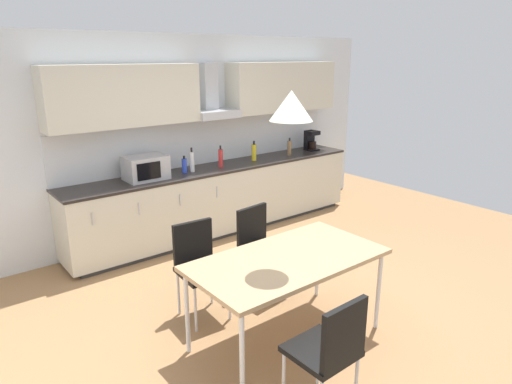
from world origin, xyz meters
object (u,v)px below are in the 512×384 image
(microwave, at_px, (146,168))
(bottle_brown, at_px, (289,148))
(bottle_yellow, at_px, (254,152))
(chair_far_right, at_px, (259,241))
(bottle_white, at_px, (192,161))
(coffee_maker, at_px, (311,140))
(chair_near_left, at_px, (331,346))
(pendant_lamp, at_px, (291,106))
(bottle_red, at_px, (221,158))
(bottle_blue, at_px, (184,165))
(chair_far_left, at_px, (198,260))
(dining_table, at_px, (288,262))

(microwave, relative_size, bottle_brown, 1.89)
(bottle_yellow, height_order, chair_far_right, bottle_yellow)
(bottle_white, distance_m, bottle_brown, 1.62)
(microwave, distance_m, coffee_maker, 2.75)
(microwave, height_order, bottle_brown, microwave)
(bottle_yellow, bearing_deg, coffee_maker, 1.41)
(chair_near_left, distance_m, pendant_lamp, 1.67)
(bottle_red, distance_m, bottle_brown, 1.20)
(microwave, distance_m, bottle_yellow, 1.62)
(bottle_blue, bearing_deg, bottle_brown, -1.54)
(bottle_brown, distance_m, chair_far_left, 3.01)
(dining_table, height_order, chair_far_left, chair_far_left)
(microwave, distance_m, bottle_brown, 2.24)
(coffee_maker, distance_m, pendant_lamp, 3.75)
(microwave, xyz_separation_m, bottle_blue, (0.51, -0.00, -0.05))
(bottle_brown, height_order, dining_table, bottle_brown)
(bottle_brown, xyz_separation_m, dining_table, (-2.18, -2.37, -0.30))
(pendant_lamp, bearing_deg, chair_near_left, -113.89)
(bottle_yellow, distance_m, dining_table, 2.89)
(bottle_brown, xyz_separation_m, chair_far_right, (-1.83, -1.57, -0.47))
(bottle_yellow, bearing_deg, dining_table, -122.78)
(dining_table, bearing_deg, pendant_lamp, 90.00)
(dining_table, bearing_deg, bottle_white, 76.95)
(bottle_blue, distance_m, bottle_white, 0.11)
(bottle_yellow, bearing_deg, chair_far_left, -139.75)
(dining_table, height_order, chair_far_right, chair_far_right)
(microwave, height_order, bottle_white, bottle_white)
(chair_near_left, xyz_separation_m, chair_far_left, (0.00, 1.61, 0.00))
(bottle_white, bearing_deg, bottle_red, -1.93)
(bottle_blue, bearing_deg, dining_table, -100.68)
(bottle_blue, relative_size, chair_far_right, 0.25)
(coffee_maker, bearing_deg, pendant_lamp, -137.72)
(chair_near_left, relative_size, chair_far_left, 1.00)
(coffee_maker, xyz_separation_m, bottle_brown, (-0.51, -0.08, -0.04))
(bottle_red, bearing_deg, chair_far_right, -111.77)
(chair_far_left, height_order, pendant_lamp, pendant_lamp)
(pendant_lamp, bearing_deg, chair_far_left, 113.61)
(microwave, xyz_separation_m, pendant_lamp, (0.06, -2.42, 0.92))
(chair_far_right, distance_m, pendant_lamp, 1.67)
(bottle_blue, height_order, chair_far_left, bottle_blue)
(chair_far_right, relative_size, pendant_lamp, 2.72)
(bottle_blue, xyz_separation_m, chair_far_right, (-0.11, -1.61, -0.45))
(coffee_maker, relative_size, pendant_lamp, 0.94)
(dining_table, distance_m, chair_far_right, 0.89)
(pendant_lamp, bearing_deg, bottle_brown, 47.42)
(coffee_maker, xyz_separation_m, chair_near_left, (-3.05, -3.25, -0.51))
(microwave, xyz_separation_m, bottle_red, (1.04, -0.03, -0.02))
(bottle_red, bearing_deg, bottle_blue, 176.61)
(microwave, xyz_separation_m, bottle_white, (0.61, -0.02, -0.01))
(microwave, bearing_deg, pendant_lamp, -88.62)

